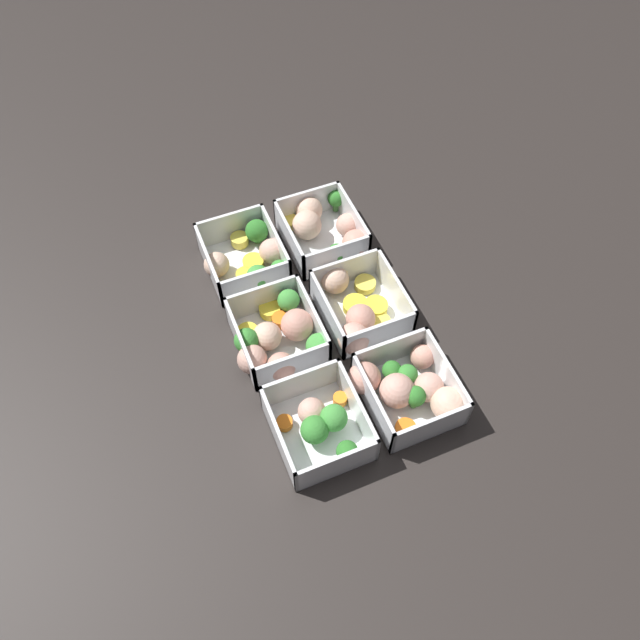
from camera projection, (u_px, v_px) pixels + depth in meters
name	position (u px, v px, depth m)	size (l,w,h in m)	color
ground_plane	(320.00, 328.00, 0.96)	(4.00, 4.00, 0.00)	#282321
container_near_left	(408.00, 388.00, 0.88)	(0.14, 0.15, 0.06)	white
container_near_center	(357.00, 309.00, 0.95)	(0.17, 0.13, 0.06)	white
container_near_right	(325.00, 228.00, 1.05)	(0.16, 0.13, 0.06)	white
container_far_left	(320.00, 425.00, 0.85)	(0.14, 0.12, 0.06)	white
container_far_center	(278.00, 337.00, 0.92)	(0.15, 0.15, 0.06)	white
container_far_right	(248.00, 258.00, 1.01)	(0.14, 0.15, 0.06)	white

